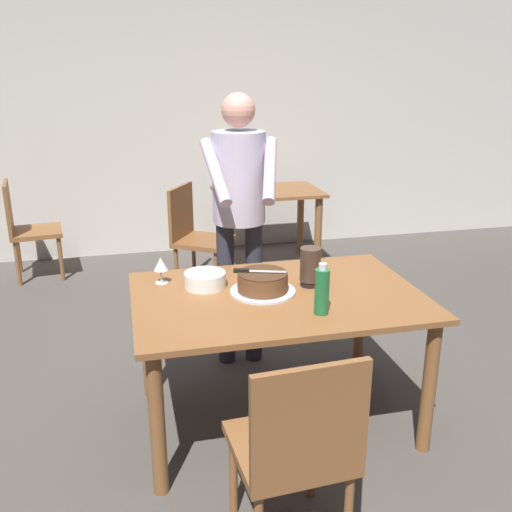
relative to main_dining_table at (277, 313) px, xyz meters
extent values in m
plane|color=#4C4742|center=(0.00, 0.00, -0.64)|extent=(14.00, 14.00, 0.00)
cube|color=beige|center=(0.00, 3.26, 0.71)|extent=(10.00, 0.12, 2.70)
cube|color=brown|center=(0.00, 0.00, 0.09)|extent=(1.47, 0.99, 0.03)
cylinder|color=brown|center=(-0.66, -0.42, -0.28)|extent=(0.07, 0.07, 0.72)
cylinder|color=brown|center=(0.66, -0.42, -0.28)|extent=(0.07, 0.07, 0.72)
cylinder|color=brown|center=(-0.66, 0.42, -0.28)|extent=(0.07, 0.07, 0.72)
cylinder|color=brown|center=(0.66, 0.42, -0.28)|extent=(0.07, 0.07, 0.72)
cylinder|color=silver|center=(-0.07, 0.04, 0.11)|extent=(0.34, 0.34, 0.01)
cylinder|color=brown|center=(-0.07, 0.04, 0.16)|extent=(0.26, 0.26, 0.09)
cylinder|color=#432A18|center=(-0.07, 0.04, 0.21)|extent=(0.25, 0.25, 0.01)
cube|color=silver|center=(-0.05, 0.03, 0.22)|extent=(0.20, 0.08, 0.00)
cube|color=black|center=(-0.17, 0.07, 0.22)|extent=(0.08, 0.05, 0.02)
cylinder|color=white|center=(-0.35, 0.19, 0.11)|extent=(0.22, 0.22, 0.01)
cylinder|color=white|center=(-0.35, 0.19, 0.12)|extent=(0.22, 0.22, 0.01)
cylinder|color=white|center=(-0.35, 0.19, 0.13)|extent=(0.22, 0.22, 0.01)
cylinder|color=white|center=(-0.35, 0.19, 0.14)|extent=(0.22, 0.22, 0.01)
cylinder|color=white|center=(-0.35, 0.19, 0.15)|extent=(0.22, 0.22, 0.01)
cylinder|color=white|center=(-0.35, 0.19, 0.16)|extent=(0.22, 0.22, 0.01)
cylinder|color=white|center=(-0.35, 0.19, 0.17)|extent=(0.22, 0.22, 0.01)
cylinder|color=white|center=(-0.35, 0.19, 0.18)|extent=(0.22, 0.22, 0.01)
cylinder|color=silver|center=(-0.57, 0.30, 0.11)|extent=(0.07, 0.07, 0.00)
cylinder|color=silver|center=(-0.57, 0.30, 0.15)|extent=(0.01, 0.01, 0.07)
cone|color=silver|center=(-0.57, 0.30, 0.22)|extent=(0.08, 0.08, 0.07)
cylinder|color=#1E6B38|center=(0.14, -0.28, 0.22)|extent=(0.07, 0.07, 0.22)
cylinder|color=silver|center=(0.14, -0.28, 0.34)|extent=(0.04, 0.04, 0.03)
cylinder|color=black|center=(0.20, 0.08, 0.12)|extent=(0.10, 0.10, 0.03)
cylinder|color=#3F2D23|center=(0.20, 0.08, 0.23)|extent=(0.11, 0.11, 0.18)
cylinder|color=#2D2D38|center=(0.04, 0.71, -0.17)|extent=(0.11, 0.11, 0.95)
cylinder|color=#2D2D38|center=(-0.14, 0.72, -0.17)|extent=(0.11, 0.11, 0.95)
cylinder|color=#B7ADC6|center=(-0.05, 0.72, 0.58)|extent=(0.32, 0.32, 0.55)
sphere|color=tan|center=(-0.05, 0.72, 0.98)|extent=(0.20, 0.20, 0.20)
cylinder|color=#B7ADC6|center=(0.09, 0.52, 0.65)|extent=(0.19, 0.42, 0.34)
cylinder|color=#B7ADC6|center=(-0.22, 0.55, 0.65)|extent=(0.12, 0.42, 0.34)
cube|color=brown|center=(-0.17, -0.80, -0.21)|extent=(0.47, 0.47, 0.04)
cylinder|color=brown|center=(-0.36, -0.63, -0.44)|extent=(0.04, 0.04, 0.41)
cylinder|color=brown|center=(0.00, -0.60, -0.44)|extent=(0.04, 0.04, 0.41)
cube|color=brown|center=(-0.16, -1.00, 0.03)|extent=(0.44, 0.06, 0.45)
cube|color=brown|center=(0.61, 2.56, 0.08)|extent=(1.00, 0.70, 0.03)
cylinder|color=brown|center=(0.18, 2.28, -0.29)|extent=(0.07, 0.07, 0.71)
cylinder|color=brown|center=(1.03, 2.28, -0.29)|extent=(0.07, 0.07, 0.71)
cylinder|color=brown|center=(0.18, 2.83, -0.29)|extent=(0.07, 0.07, 0.71)
cylinder|color=brown|center=(1.03, 2.83, -0.29)|extent=(0.07, 0.07, 0.71)
cube|color=brown|center=(-1.53, 2.69, -0.21)|extent=(0.49, 0.49, 0.04)
cylinder|color=brown|center=(-1.37, 2.90, -0.44)|extent=(0.04, 0.04, 0.41)
cylinder|color=brown|center=(-1.33, 2.54, -0.44)|extent=(0.04, 0.04, 0.41)
cylinder|color=brown|center=(-1.74, 2.85, -0.44)|extent=(0.04, 0.04, 0.41)
cylinder|color=brown|center=(-1.69, 2.49, -0.44)|extent=(0.04, 0.04, 0.41)
cube|color=brown|center=(-1.74, 2.67, 0.03)|extent=(0.09, 0.44, 0.45)
cube|color=brown|center=(-0.09, 2.05, -0.21)|extent=(0.60, 0.60, 0.04)
cylinder|color=brown|center=(0.16, 2.11, -0.44)|extent=(0.04, 0.04, 0.41)
cylinder|color=brown|center=(-0.03, 1.80, -0.44)|extent=(0.04, 0.04, 0.41)
cylinder|color=brown|center=(-0.15, 2.30, -0.44)|extent=(0.04, 0.04, 0.41)
cylinder|color=brown|center=(-0.34, 1.99, -0.44)|extent=(0.04, 0.04, 0.41)
cube|color=brown|center=(-0.27, 2.15, 0.03)|extent=(0.25, 0.39, 0.45)
camera|label=1|loc=(-0.73, -2.60, 1.22)|focal=39.83mm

